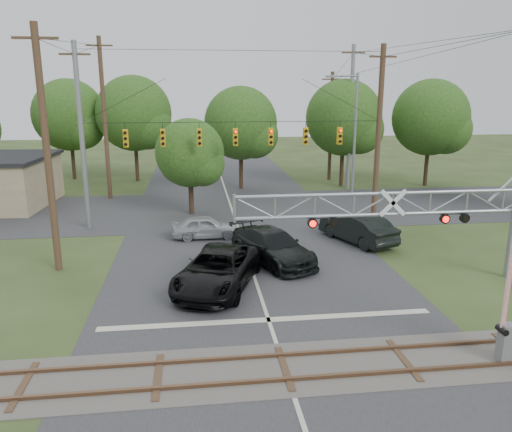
{
  "coord_description": "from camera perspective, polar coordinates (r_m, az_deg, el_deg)",
  "views": [
    {
      "loc": [
        -2.68,
        -12.04,
        8.73
      ],
      "look_at": [
        -0.24,
        7.5,
        3.69
      ],
      "focal_mm": 35.0,
      "sensor_mm": 36.0,
      "label": 1
    }
  ],
  "objects": [
    {
      "name": "ground",
      "position": [
        15.11,
        4.75,
        -20.99
      ],
      "size": [
        160.0,
        160.0,
        0.0
      ],
      "primitive_type": "plane",
      "color": "#2D3B1B",
      "rests_on": "ground"
    },
    {
      "name": "road_main",
      "position": [
        23.85,
        -0.18,
        -7.08
      ],
      "size": [
        14.0,
        90.0,
        0.02
      ],
      "primitive_type": "cube",
      "color": "#2D2D30",
      "rests_on": "ground"
    },
    {
      "name": "road_cross",
      "position": [
        37.17,
        -2.8,
        0.79
      ],
      "size": [
        90.0,
        12.0,
        0.02
      ],
      "primitive_type": "cube",
      "color": "#2D2D30",
      "rests_on": "ground"
    },
    {
      "name": "railroad_track",
      "position": [
        16.73,
        3.29,
        -16.99
      ],
      "size": [
        90.0,
        3.2,
        0.17
      ],
      "color": "#524D47",
      "rests_on": "ground"
    },
    {
      "name": "crossing_gantry",
      "position": [
        16.34,
        20.97,
        -3.31
      ],
      "size": [
        9.85,
        0.83,
        6.52
      ],
      "color": "#969590",
      "rests_on": "ground"
    },
    {
      "name": "traffic_signal_span",
      "position": [
        32.37,
        -0.8,
        9.08
      ],
      "size": [
        19.34,
        0.36,
        11.5
      ],
      "color": "gray",
      "rests_on": "ground"
    },
    {
      "name": "pickup_black",
      "position": [
        22.53,
        -4.39,
        -6.11
      ],
      "size": [
        4.83,
        6.84,
        1.73
      ],
      "primitive_type": "imported",
      "rotation": [
        0.0,
        0.0,
        -0.35
      ],
      "color": "black",
      "rests_on": "ground"
    },
    {
      "name": "car_dark",
      "position": [
        25.73,
        1.93,
        -3.49
      ],
      "size": [
        4.54,
        6.25,
        1.68
      ],
      "primitive_type": "imported",
      "rotation": [
        0.0,
        0.0,
        0.43
      ],
      "color": "black",
      "rests_on": "ground"
    },
    {
      "name": "sedan_silver",
      "position": [
        30.04,
        -5.8,
        -1.24
      ],
      "size": [
        4.05,
        1.71,
        1.37
      ],
      "primitive_type": "imported",
      "rotation": [
        0.0,
        0.0,
        1.59
      ],
      "color": "#9FA3A7",
      "rests_on": "ground"
    },
    {
      "name": "suv_dark",
      "position": [
        29.65,
        11.51,
        -1.33
      ],
      "size": [
        3.68,
        5.48,
        1.71
      ],
      "primitive_type": "imported",
      "rotation": [
        0.0,
        0.0,
        3.54
      ],
      "color": "black",
      "rests_on": "ground"
    },
    {
      "name": "streetlight",
      "position": [
        41.35,
        10.99,
        9.69
      ],
      "size": [
        2.64,
        0.28,
        9.91
      ],
      "color": "gray",
      "rests_on": "ground"
    },
    {
      "name": "utility_poles",
      "position": [
        35.59,
        1.54,
        9.99
      ],
      "size": [
        23.54,
        27.02,
        12.6
      ],
      "color": "#422C1E",
      "rests_on": "ground"
    },
    {
      "name": "treeline",
      "position": [
        44.74,
        -2.33,
        10.77
      ],
      "size": [
        51.6,
        25.05,
        9.98
      ],
      "color": "#332317",
      "rests_on": "ground"
    }
  ]
}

